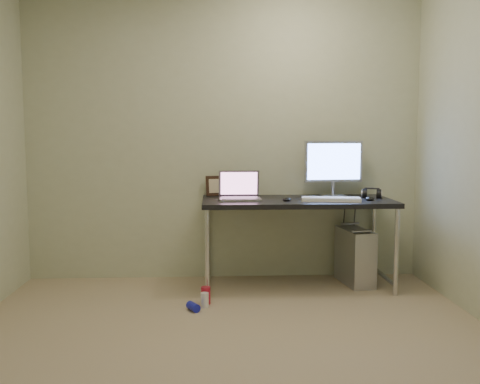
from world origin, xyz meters
The scene contains 17 objects.
floor centered at (0.00, 0.00, 0.00)m, with size 3.50×3.50×0.00m, color tan.
wall_back centered at (0.00, 1.75, 1.25)m, with size 3.50×0.02×2.50m, color beige.
desk centered at (0.61, 1.40, 0.67)m, with size 1.59×0.70×0.75m.
tower_computer centered at (1.13, 1.46, 0.24)m, with size 0.27×0.48×0.51m.
cable_a centered at (1.08, 1.70, 0.40)m, with size 0.01×0.01×0.70m, color black.
cable_b centered at (1.17, 1.68, 0.38)m, with size 0.01×0.01×0.72m, color black.
can_red centered at (-0.16, 0.95, 0.07)m, with size 0.07×0.07×0.13m, color #BA1831.
can_white centered at (-0.17, 0.87, 0.06)m, with size 0.06×0.06×0.11m, color white.
can_blue centered at (-0.25, 0.79, 0.03)m, with size 0.06×0.06×0.11m, color #1A20C3.
laptop centered at (0.12, 1.41, 0.81)m, with size 0.35×0.28×0.24m.
monitor centered at (0.95, 1.58, 1.04)m, with size 0.52×0.17×0.49m.
keyboard centered at (0.86, 1.26, 0.76)m, with size 0.47×0.15×0.03m, color white.
mouse_right centered at (1.20, 1.30, 0.77)m, with size 0.07×0.12×0.04m, color black.
mouse_left centered at (0.50, 1.30, 0.77)m, with size 0.07×0.11×0.04m, color black.
headphones centered at (1.26, 1.47, 0.78)m, with size 0.19×0.11×0.11m.
picture_frame centered at (-0.06, 1.70, 0.84)m, with size 0.22×0.03×0.18m, color black.
webcam centered at (0.21, 1.71, 0.85)m, with size 0.05×0.04×0.13m.
Camera 1 is at (-0.09, -3.04, 1.28)m, focal length 40.00 mm.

